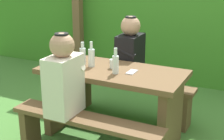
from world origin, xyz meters
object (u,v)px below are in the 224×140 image
object	(u,v)px
bench_far	(132,91)
person_white_shirt	(64,77)
drinking_glass	(113,64)
cell_phone	(132,72)
person_black_coat	(130,52)
bottle_center	(91,57)
bottle_left	(116,63)
bench_near	(86,130)
bottle_right	(83,55)
picnic_table	(112,92)

from	to	relation	value
bench_far	person_white_shirt	size ratio (longest dim) A/B	1.95
bench_far	drinking_glass	distance (m)	0.64
cell_phone	drinking_glass	bearing A→B (deg)	168.20
drinking_glass	person_white_shirt	bearing A→B (deg)	-110.10
person_black_coat	drinking_glass	size ratio (longest dim) A/B	8.32
bench_far	bottle_center	size ratio (longest dim) A/B	5.63
bottle_left	cell_phone	distance (m)	0.18
bottle_left	cell_phone	bearing A→B (deg)	35.53
bench_near	person_black_coat	distance (m)	1.11
person_white_shirt	bottle_right	distance (m)	0.54
bottle_right	bench_far	bearing A→B (deg)	55.75
person_white_shirt	bottle_left	size ratio (longest dim) A/B	2.97
bench_near	bench_far	distance (m)	1.01
picnic_table	bench_far	size ratio (longest dim) A/B	1.00
person_white_shirt	cell_phone	world-z (taller)	person_white_shirt
person_black_coat	bottle_center	size ratio (longest dim) A/B	2.89
person_black_coat	bottle_left	bearing A→B (deg)	-79.45
bottle_left	bottle_center	xyz separation A→B (m)	(-0.30, 0.09, -0.00)
bench_near	cell_phone	size ratio (longest dim) A/B	10.00
bottle_right	bottle_center	size ratio (longest dim) A/B	0.92
person_black_coat	bottle_left	size ratio (longest dim) A/B	2.97
picnic_table	person_white_shirt	world-z (taller)	person_white_shirt
bench_near	drinking_glass	bearing A→B (deg)	91.00
person_white_shirt	cell_phone	size ratio (longest dim) A/B	5.14
picnic_table	drinking_glass	size ratio (longest dim) A/B	16.18
bench_near	bottle_left	world-z (taller)	bottle_left
picnic_table	person_white_shirt	bearing A→B (deg)	-112.85
picnic_table	bottle_right	world-z (taller)	bottle_right
drinking_glass	bottle_left	distance (m)	0.17
bottle_left	person_white_shirt	bearing A→B (deg)	-125.11
bench_far	bottle_left	distance (m)	0.78
bench_near	bottle_left	size ratio (longest dim) A/B	5.78
bench_far	drinking_glass	xyz separation A→B (m)	(-0.01, -0.46, 0.45)
picnic_table	bottle_right	bearing A→B (deg)	176.89
person_white_shirt	bottle_center	xyz separation A→B (m)	(-0.01, 0.50, 0.05)
bench_near	person_white_shirt	size ratio (longest dim) A/B	1.95
bottle_left	bottle_center	world-z (taller)	bottle_center
bottle_center	drinking_glass	bearing A→B (deg)	13.72
bench_far	person_black_coat	bearing A→B (deg)	-173.85
bench_near	person_white_shirt	distance (m)	0.50
bench_near	cell_phone	distance (m)	0.69
bench_near	person_white_shirt	xyz separation A→B (m)	(-0.21, 0.00, 0.45)
picnic_table	bench_near	bearing A→B (deg)	-90.00
bottle_center	cell_phone	world-z (taller)	bottle_center
bottle_left	cell_phone	size ratio (longest dim) A/B	1.73
picnic_table	bench_near	xyz separation A→B (m)	(0.00, -0.51, -0.18)
bench_near	bench_far	bearing A→B (deg)	90.00
bottle_center	bench_far	bearing A→B (deg)	66.35
picnic_table	bottle_center	bearing A→B (deg)	-179.35
person_white_shirt	cell_phone	bearing A→B (deg)	50.36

